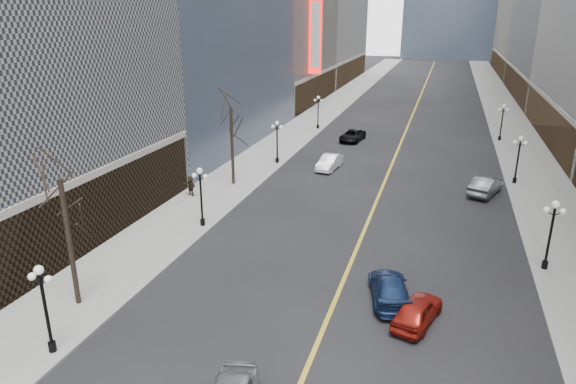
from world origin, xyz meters
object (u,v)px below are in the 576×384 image
Objects in this scene: streetlamp_east_1 at (552,228)px; car_nb_mid at (329,162)px; car_sb_mid at (418,311)px; streetlamp_east_2 at (518,155)px; streetlamp_west_3 at (318,109)px; streetlamp_west_1 at (201,191)px; streetlamp_west_2 at (277,137)px; car_sb_near at (389,289)px; car_sb_far at (486,185)px; streetlamp_east_3 at (502,119)px; streetlamp_west_0 at (44,300)px; car_nb_far at (352,136)px.

car_nb_mid is at bearing 135.14° from streetlamp_east_1.
car_nb_mid reaches higher than car_sb_mid.
streetlamp_west_3 is (-23.60, 18.00, 0.00)m from streetlamp_east_2.
streetlamp_west_1 is 18.00m from streetlamp_west_2.
streetlamp_west_2 is (-23.60, 18.00, 0.00)m from streetlamp_east_1.
streetlamp_east_2 is at bearing -123.41° from car_sb_near.
car_nb_mid is at bearing -51.90° from car_sb_mid.
streetlamp_east_2 is at bearing -106.87° from car_sb_far.
car_nb_mid is 25.74m from car_sb_near.
streetlamp_east_3 is at bearing 0.00° from streetlamp_west_3.
streetlamp_east_3 is (0.00, 18.00, 0.00)m from streetlamp_east_2.
car_sb_far reaches higher than car_sb_near.
streetlamp_east_2 is at bearing 55.23° from streetlamp_west_0.
car_nb_mid is 0.89× the size of car_sb_far.
streetlamp_east_1 is 1.08× the size of car_sb_mid.
streetlamp_west_0 is at bearing -90.00° from streetlamp_west_3.
streetlamp_west_1 is 0.90× the size of car_nb_far.
streetlamp_west_0 is at bearing -90.00° from streetlamp_west_1.
streetlamp_east_1 is at bearing 120.81° from car_sb_far.
streetlamp_east_2 and streetlamp_west_0 have the same top height.
streetlamp_east_2 is at bearing 90.00° from streetlamp_east_1.
streetlamp_west_1 is at bearing 90.00° from streetlamp_west_0.
streetlamp_west_3 is at bearing 90.00° from streetlamp_west_1.
streetlamp_east_3 reaches higher than car_nb_mid.
streetlamp_east_3 and streetlamp_west_0 have the same top height.
car_sb_near is at bearing -144.27° from streetlamp_east_1.
streetlamp_west_0 is at bearing -90.00° from streetlamp_west_2.
car_nb_far is at bearing -58.88° from car_sb_mid.
streetlamp_west_0 is (-23.60, -52.00, 0.00)m from streetlamp_east_3.
car_sb_near is 0.99× the size of car_sb_far.
streetlamp_east_1 reaches higher than car_nb_far.
car_nb_mid is at bearing 80.28° from streetlamp_west_0.
car_sb_mid is at bearing -61.30° from car_nb_mid.
car_nb_mid is 28.04m from car_sb_mid.
car_nb_far is at bearing -28.05° from car_sb_far.
streetlamp_west_1 is at bearing -93.16° from car_nb_far.
car_sb_mid is (16.33, -44.25, -2.19)m from streetlamp_west_3.
streetlamp_west_0 is at bearing -93.12° from car_nb_mid.
streetlamp_west_1 is at bearing 180.00° from streetlamp_east_1.
car_nb_mid is 0.91× the size of car_sb_near.
streetlamp_east_1 and streetlamp_east_2 have the same top height.
car_sb_mid is at bearing -58.12° from streetlamp_west_2.
car_nb_mid is (5.78, -0.27, -2.15)m from streetlamp_west_2.
streetlamp_west_1 is at bearing 54.03° from car_sb_far.
car_sb_near is at bearing -23.63° from streetlamp_west_1.
streetlamp_east_2 is 29.68m from streetlamp_west_3.
car_nb_far is 1.20× the size of car_sb_mid.
streetlamp_east_1 is at bearing -115.39° from car_sb_mid.
streetlamp_west_0 reaches higher than car_nb_mid.
car_sb_far reaches higher than car_nb_far.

